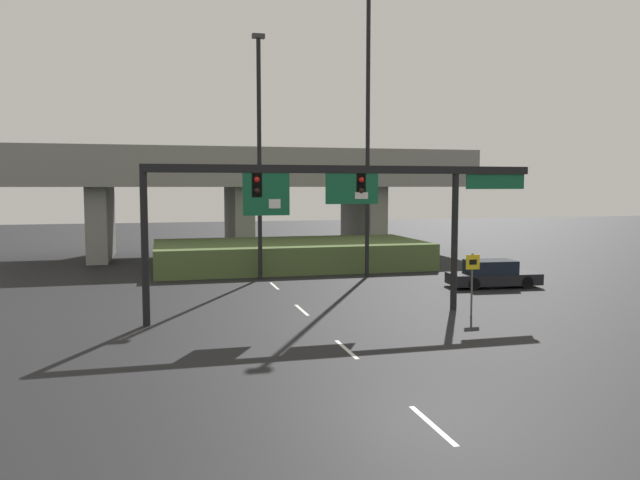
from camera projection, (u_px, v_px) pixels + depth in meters
ground_plane at (426, 419)px, 14.21m from camera, size 160.00×160.00×0.00m
lane_markings at (287, 297)px, 29.92m from camera, size 0.14×35.63×0.01m
signal_gantry at (335, 194)px, 25.14m from camera, size 16.25×0.44×6.13m
speed_limit_sign at (472, 275)px, 25.35m from camera, size 0.60×0.11×2.58m
highway_light_pole_near at (368, 118)px, 35.63m from camera, size 0.70×0.36×17.57m
highway_light_pole_far at (259, 152)px, 34.93m from camera, size 0.70×0.36×13.67m
overpass_bridge at (238, 184)px, 47.44m from camera, size 35.27×9.83×8.00m
grass_embankment at (290, 254)px, 40.78m from camera, size 17.31×8.38×1.67m
parked_sedan_near_right at (492, 275)px, 32.77m from camera, size 4.85×2.20×1.42m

